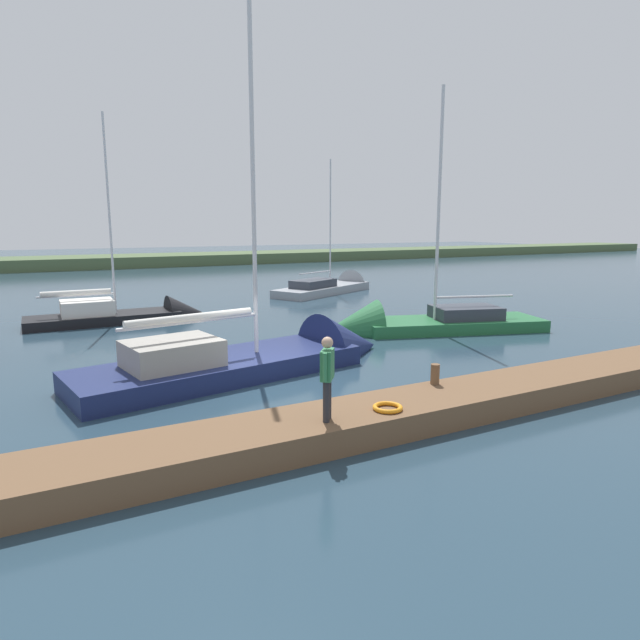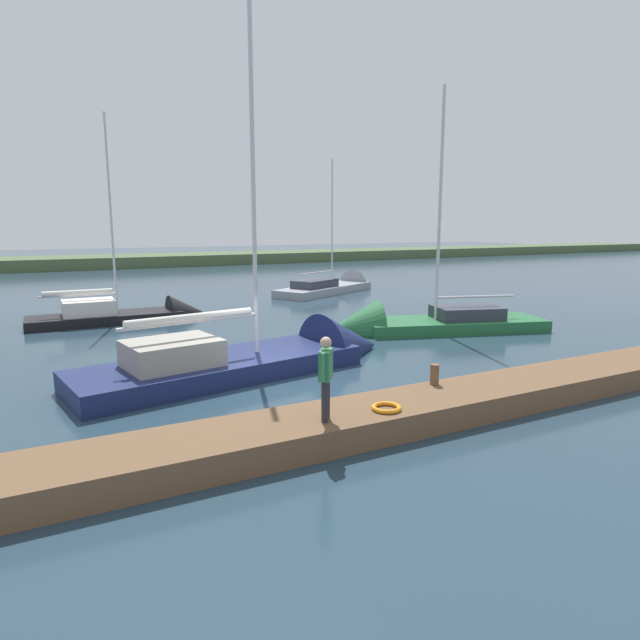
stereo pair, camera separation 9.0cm
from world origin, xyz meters
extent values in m
plane|color=#263D4C|center=(0.00, 0.00, 0.00)|extent=(200.00, 200.00, 0.00)
cube|color=#4C603D|center=(0.00, -49.20, 0.00)|extent=(180.00, 8.00, 2.40)
cube|color=brown|center=(0.00, 4.40, 0.30)|extent=(27.66, 1.86, 0.60)
cylinder|color=brown|center=(-2.77, 3.75, 0.86)|extent=(0.22, 0.22, 0.52)
torus|color=orange|center=(-0.60, 4.78, 0.65)|extent=(0.66, 0.66, 0.10)
cube|color=black|center=(3.33, -12.76, 0.03)|extent=(6.83, 2.23, 0.83)
cone|color=black|center=(-0.63, -12.78, 0.03)|extent=(1.99, 2.21, 2.20)
cube|color=silver|center=(4.03, -12.76, 0.79)|extent=(2.26, 1.77, 0.70)
cylinder|color=silver|center=(2.80, -12.77, 5.00)|extent=(0.10, 0.10, 9.12)
cylinder|color=silver|center=(4.45, -12.76, 1.39)|extent=(3.30, 0.10, 0.08)
cylinder|color=silver|center=(4.45, -12.76, 1.51)|extent=(2.97, 0.26, 0.25)
cube|color=navy|center=(1.21, -1.39, 0.13)|extent=(9.16, 4.33, 0.95)
cone|color=navy|center=(-3.82, -2.28, 0.13)|extent=(3.01, 3.24, 2.84)
cube|color=gray|center=(2.72, -1.12, 0.98)|extent=(2.81, 2.32, 0.75)
cylinder|color=silver|center=(-0.02, -1.61, 5.77)|extent=(0.13, 0.13, 10.33)
cylinder|color=silver|center=(2.10, -1.23, 1.82)|extent=(4.26, 0.86, 0.11)
cylinder|color=silver|center=(2.10, -1.23, 1.94)|extent=(3.86, 0.89, 0.22)
cube|color=gray|center=(-11.06, -17.77, 0.10)|extent=(8.37, 5.86, 0.83)
cone|color=gray|center=(-15.24, -19.87, 0.10)|extent=(3.09, 3.20, 2.47)
cube|color=#333842|center=(-10.06, -17.27, 0.77)|extent=(3.56, 2.92, 0.51)
cylinder|color=silver|center=(-11.82, -18.16, 4.69)|extent=(0.10, 0.10, 8.35)
cylinder|color=silver|center=(-10.28, -17.38, 1.48)|extent=(3.13, 1.63, 0.08)
cube|color=#236638|center=(-10.05, -3.81, 0.11)|extent=(8.31, 4.83, 0.78)
cone|color=#236638|center=(-5.65, -5.16, 0.11)|extent=(3.04, 3.22, 2.64)
cube|color=#333842|center=(-10.64, -3.63, 0.77)|extent=(3.27, 2.63, 0.54)
cylinder|color=silver|center=(-9.26, -4.05, 5.34)|extent=(0.14, 0.14, 9.68)
cylinder|color=silver|center=(-11.00, -3.52, 1.46)|extent=(3.52, 1.17, 0.11)
cylinder|color=#28282D|center=(0.80, 4.63, 1.03)|extent=(0.14, 0.14, 0.88)
cylinder|color=#28282D|center=(0.94, 4.80, 1.03)|extent=(0.14, 0.14, 0.88)
cube|color=#337F4C|center=(0.87, 4.71, 1.78)|extent=(0.47, 0.51, 0.62)
sphere|color=tan|center=(0.87, 4.71, 2.24)|extent=(0.24, 0.24, 0.24)
cylinder|color=#337F4C|center=(0.69, 4.49, 1.80)|extent=(0.09, 0.09, 0.59)
cylinder|color=#337F4C|center=(1.05, 4.94, 1.80)|extent=(0.09, 0.09, 0.59)
camera|label=1|loc=(5.91, 13.96, 4.58)|focal=30.03mm
camera|label=2|loc=(5.83, 14.00, 4.58)|focal=30.03mm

